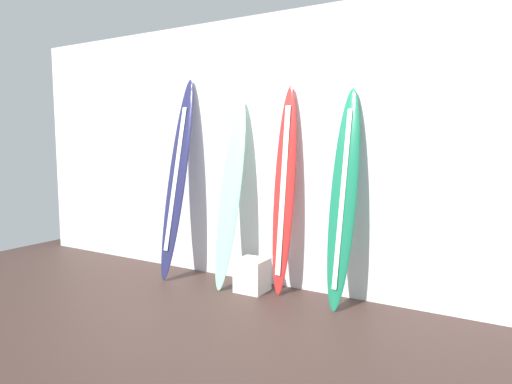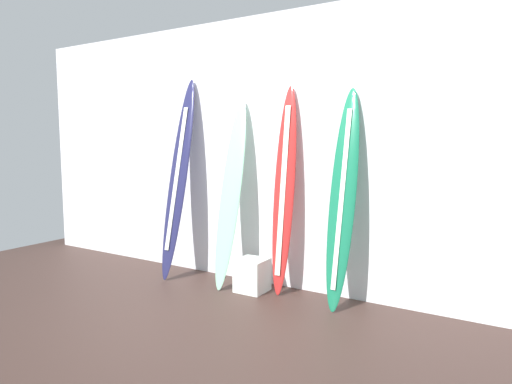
{
  "view_description": "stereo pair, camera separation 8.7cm",
  "coord_description": "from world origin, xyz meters",
  "px_view_note": "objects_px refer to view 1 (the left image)",
  "views": [
    {
      "loc": [
        2.21,
        -2.96,
        1.52
      ],
      "look_at": [
        -0.13,
        0.95,
        1.01
      ],
      "focal_mm": 32.11,
      "sensor_mm": 36.0,
      "label": 1
    },
    {
      "loc": [
        2.28,
        -2.91,
        1.52
      ],
      "look_at": [
        -0.13,
        0.95,
        1.01
      ],
      "focal_mm": 32.11,
      "sensor_mm": 36.0,
      "label": 2
    }
  ],
  "objects_px": {
    "surfboard_crimson": "(284,191)",
    "display_block_left": "(252,275)",
    "surfboard_navy": "(177,179)",
    "surfboard_seafoam": "(230,196)",
    "surfboard_emerald": "(343,200)"
  },
  "relations": [
    {
      "from": "surfboard_crimson",
      "to": "display_block_left",
      "type": "xyz_separation_m",
      "value": [
        -0.29,
        -0.14,
        -0.87
      ]
    },
    {
      "from": "surfboard_navy",
      "to": "surfboard_crimson",
      "type": "distance_m",
      "value": 1.28
    },
    {
      "from": "surfboard_navy",
      "to": "surfboard_seafoam",
      "type": "height_order",
      "value": "surfboard_navy"
    },
    {
      "from": "surfboard_emerald",
      "to": "display_block_left",
      "type": "distance_m",
      "value": 1.24
    },
    {
      "from": "surfboard_crimson",
      "to": "display_block_left",
      "type": "relative_size",
      "value": 6.23
    },
    {
      "from": "surfboard_navy",
      "to": "surfboard_emerald",
      "type": "height_order",
      "value": "surfboard_navy"
    },
    {
      "from": "surfboard_seafoam",
      "to": "surfboard_emerald",
      "type": "bearing_deg",
      "value": 1.32
    },
    {
      "from": "surfboard_crimson",
      "to": "display_block_left",
      "type": "distance_m",
      "value": 0.92
    },
    {
      "from": "surfboard_seafoam",
      "to": "surfboard_navy",
      "type": "bearing_deg",
      "value": -178.8
    },
    {
      "from": "surfboard_seafoam",
      "to": "surfboard_emerald",
      "type": "relative_size",
      "value": 0.97
    },
    {
      "from": "surfboard_seafoam",
      "to": "display_block_left",
      "type": "bearing_deg",
      "value": -7.34
    },
    {
      "from": "surfboard_crimson",
      "to": "display_block_left",
      "type": "bearing_deg",
      "value": -154.52
    },
    {
      "from": "surfboard_emerald",
      "to": "display_block_left",
      "type": "relative_size",
      "value": 6.05
    },
    {
      "from": "surfboard_crimson",
      "to": "surfboard_emerald",
      "type": "xyz_separation_m",
      "value": [
        0.64,
        -0.07,
        -0.04
      ]
    },
    {
      "from": "surfboard_navy",
      "to": "surfboard_emerald",
      "type": "distance_m",
      "value": 1.91
    }
  ]
}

